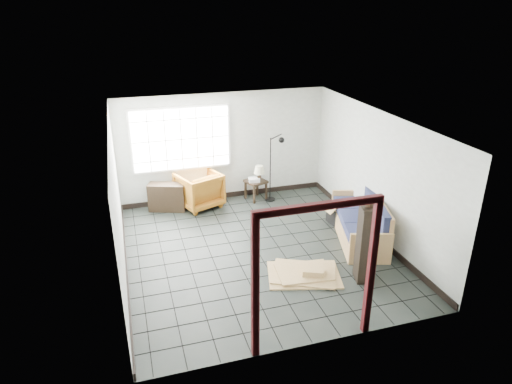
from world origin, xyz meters
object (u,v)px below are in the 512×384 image
object	(u,v)px
futon_sofa	(362,223)
side_table	(256,184)
armchair	(199,188)
tall_shelf	(366,243)

from	to	relation	value
futon_sofa	side_table	bearing A→B (deg)	137.55
armchair	tall_shelf	distance (m)	4.46
armchair	side_table	xyz separation A→B (m)	(1.40, 0.00, -0.06)
futon_sofa	side_table	world-z (taller)	futon_sofa
armchair	side_table	bearing A→B (deg)	158.47
side_table	tall_shelf	bearing A→B (deg)	-78.56
futon_sofa	side_table	distance (m)	2.94
armchair	tall_shelf	world-z (taller)	tall_shelf
armchair	side_table	distance (m)	1.40
futon_sofa	armchair	size ratio (longest dim) A/B	2.41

